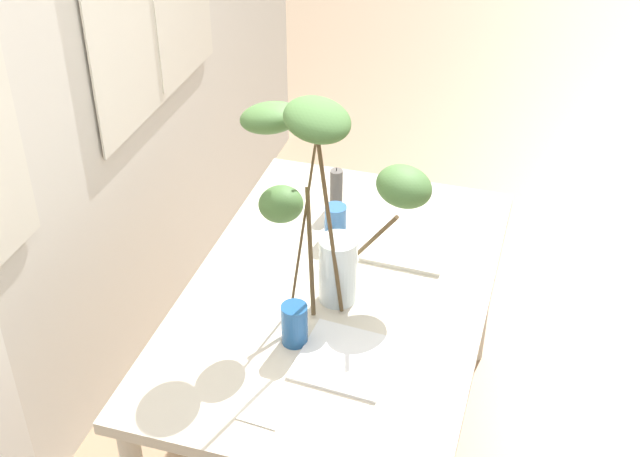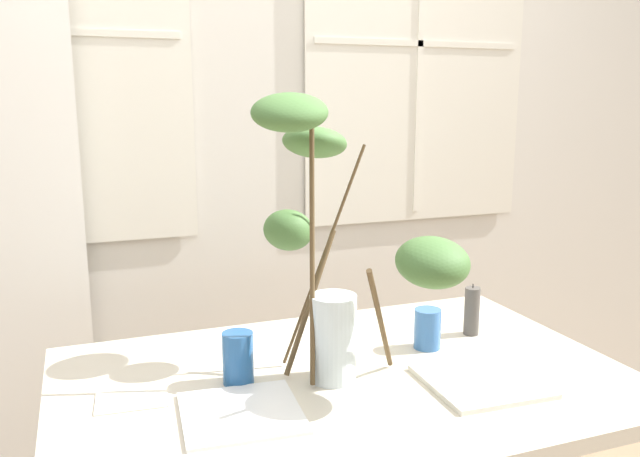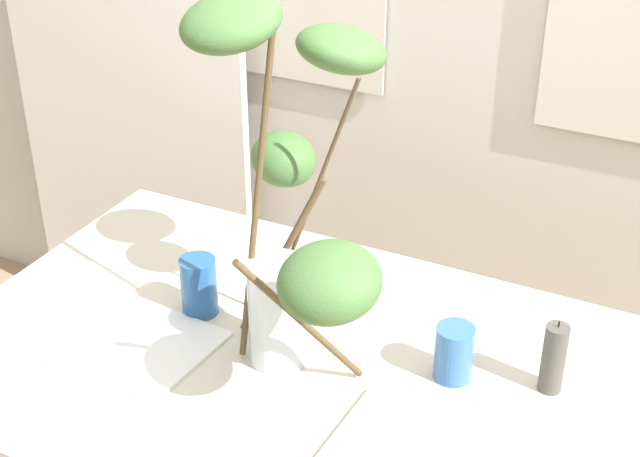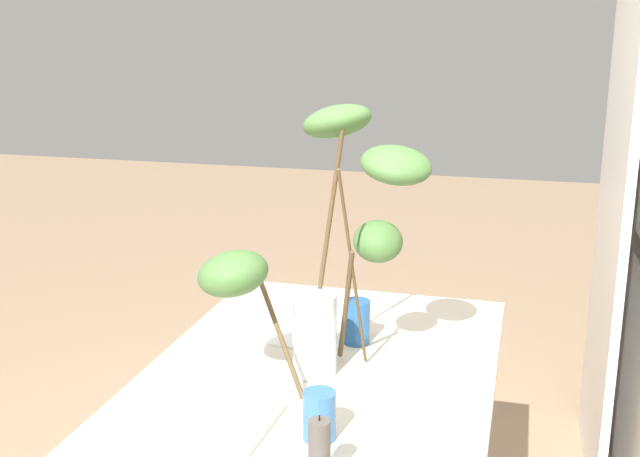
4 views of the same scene
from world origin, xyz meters
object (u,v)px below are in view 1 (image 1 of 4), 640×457
(dining_table, at_px, (337,312))
(drinking_glass_blue_left, at_px, (294,324))
(vase_with_branches, at_px, (332,191))
(plate_square_left, at_px, (346,359))
(plate_square_right, at_px, (409,244))
(pillar_candle, at_px, (336,188))
(drinking_glass_blue_right, at_px, (335,221))

(dining_table, xyz_separation_m, drinking_glass_blue_left, (-0.27, 0.06, 0.16))
(vase_with_branches, distance_m, plate_square_left, 0.49)
(drinking_glass_blue_left, bearing_deg, dining_table, -11.84)
(vase_with_branches, distance_m, plate_square_right, 0.53)
(drinking_glass_blue_left, distance_m, plate_square_left, 0.18)
(dining_table, bearing_deg, drinking_glass_blue_left, 168.16)
(plate_square_right, bearing_deg, drinking_glass_blue_left, 158.70)
(dining_table, distance_m, pillar_candle, 0.53)
(drinking_glass_blue_left, xyz_separation_m, drinking_glass_blue_right, (0.57, 0.04, -0.01))
(drinking_glass_blue_right, height_order, pillar_candle, pillar_candle)
(vase_with_branches, relative_size, drinking_glass_blue_left, 5.56)
(dining_table, bearing_deg, vase_with_branches, 130.89)
(vase_with_branches, xyz_separation_m, drinking_glass_blue_left, (-0.25, 0.04, -0.32))
(plate_square_right, bearing_deg, pillar_candle, 60.51)
(dining_table, distance_m, plate_square_right, 0.36)
(plate_square_right, bearing_deg, dining_table, 151.20)
(pillar_candle, bearing_deg, drinking_glass_blue_right, -164.95)
(plate_square_right, distance_m, pillar_candle, 0.36)
(drinking_glass_blue_left, xyz_separation_m, plate_square_left, (-0.03, -0.17, -0.06))
(plate_square_left, height_order, pillar_candle, pillar_candle)
(plate_square_right, xyz_separation_m, pillar_candle, (0.18, 0.31, 0.07))
(vase_with_branches, bearing_deg, drinking_glass_blue_left, 171.55)
(dining_table, height_order, vase_with_branches, vase_with_branches)
(plate_square_left, height_order, plate_square_right, plate_square_right)
(vase_with_branches, distance_m, pillar_candle, 0.60)
(vase_with_branches, xyz_separation_m, plate_square_right, (0.32, -0.19, -0.38))
(drinking_glass_blue_right, height_order, plate_square_left, drinking_glass_blue_right)
(drinking_glass_blue_left, bearing_deg, drinking_glass_blue_right, 3.69)
(plate_square_left, bearing_deg, drinking_glass_blue_right, 18.77)
(vase_with_branches, xyz_separation_m, drinking_glass_blue_right, (0.31, 0.07, -0.33))
(dining_table, relative_size, drinking_glass_blue_left, 11.05)
(plate_square_left, xyz_separation_m, plate_square_right, (0.61, -0.06, 0.00))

